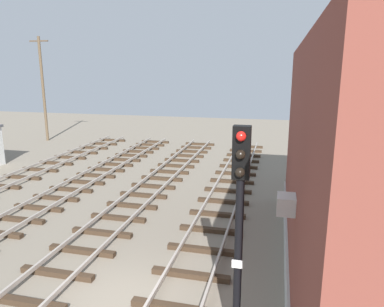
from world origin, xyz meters
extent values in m
plane|color=slate|center=(0.00, 0.00, 0.00)|extent=(80.00, 80.00, 0.00)
cube|color=#38281C|center=(1.48, 1.66, 0.09)|extent=(2.50, 0.24, 0.18)
cube|color=#38281C|center=(1.48, 3.33, 0.09)|extent=(2.50, 0.24, 0.18)
cube|color=#38281C|center=(1.48, 4.99, 0.09)|extent=(2.50, 0.24, 0.18)
cube|color=#38281C|center=(1.48, 6.65, 0.09)|extent=(2.50, 0.24, 0.18)
cube|color=#38281C|center=(1.48, 8.31, 0.09)|extent=(2.50, 0.24, 0.18)
cube|color=#38281C|center=(1.48, 9.98, 0.09)|extent=(2.50, 0.24, 0.18)
cube|color=#38281C|center=(1.48, 11.64, 0.09)|extent=(2.50, 0.24, 0.18)
cube|color=#38281C|center=(1.48, 13.30, 0.09)|extent=(2.50, 0.24, 0.18)
cube|color=#38281C|center=(1.48, 14.97, 0.09)|extent=(2.50, 0.24, 0.18)
cube|color=#38281C|center=(1.48, 16.63, 0.09)|extent=(2.50, 0.24, 0.18)
cube|color=#38281C|center=(1.48, 18.29, 0.09)|extent=(2.50, 0.24, 0.18)
cube|color=#38281C|center=(1.48, 19.95, 0.09)|extent=(2.50, 0.24, 0.18)
cube|color=#38281C|center=(1.48, 21.62, 0.09)|extent=(2.50, 0.24, 0.18)
cube|color=#9E9389|center=(0.76, 0.00, 0.25)|extent=(0.08, 44.90, 0.14)
cube|color=#9E9389|center=(2.20, 0.00, 0.25)|extent=(0.08, 44.90, 0.14)
cube|color=#38281C|center=(-2.63, -0.75, 0.09)|extent=(2.50, 0.24, 0.18)
cube|color=#38281C|center=(-2.63, 0.75, 0.09)|extent=(2.50, 0.24, 0.18)
cube|color=#38281C|center=(-2.63, 2.24, 0.09)|extent=(2.50, 0.24, 0.18)
cube|color=#38281C|center=(-2.63, 3.74, 0.09)|extent=(2.50, 0.24, 0.18)
cube|color=#38281C|center=(-2.63, 5.24, 0.09)|extent=(2.50, 0.24, 0.18)
cube|color=#38281C|center=(-2.63, 6.73, 0.09)|extent=(2.50, 0.24, 0.18)
cube|color=#38281C|center=(-2.63, 8.23, 0.09)|extent=(2.50, 0.24, 0.18)
cube|color=#38281C|center=(-2.63, 9.73, 0.09)|extent=(2.50, 0.24, 0.18)
cube|color=#38281C|center=(-2.63, 11.22, 0.09)|extent=(2.50, 0.24, 0.18)
cube|color=#38281C|center=(-2.63, 12.72, 0.09)|extent=(2.50, 0.24, 0.18)
cube|color=#38281C|center=(-2.63, 14.22, 0.09)|extent=(2.50, 0.24, 0.18)
cube|color=#38281C|center=(-2.63, 15.71, 0.09)|extent=(2.50, 0.24, 0.18)
cube|color=#38281C|center=(-2.63, 17.21, 0.09)|extent=(2.50, 0.24, 0.18)
cube|color=#38281C|center=(-2.63, 18.71, 0.09)|extent=(2.50, 0.24, 0.18)
cube|color=#38281C|center=(-2.63, 20.20, 0.09)|extent=(2.50, 0.24, 0.18)
cube|color=#38281C|center=(-2.63, 21.70, 0.09)|extent=(2.50, 0.24, 0.18)
cube|color=#9E9389|center=(-3.35, 0.00, 0.25)|extent=(0.08, 44.90, 0.14)
cube|color=#9E9389|center=(-1.91, 0.00, 0.25)|extent=(0.08, 44.90, 0.14)
cube|color=#38281C|center=(-6.74, 4.08, 0.09)|extent=(2.50, 0.24, 0.18)
cube|color=#38281C|center=(-6.74, 5.44, 0.09)|extent=(2.50, 0.24, 0.18)
cube|color=#38281C|center=(-6.74, 6.80, 0.09)|extent=(2.50, 0.24, 0.18)
cube|color=#38281C|center=(-6.74, 8.16, 0.09)|extent=(2.50, 0.24, 0.18)
cube|color=#38281C|center=(-6.74, 9.52, 0.09)|extent=(2.50, 0.24, 0.18)
cube|color=#38281C|center=(-6.74, 10.88, 0.09)|extent=(2.50, 0.24, 0.18)
cube|color=#38281C|center=(-6.74, 12.24, 0.09)|extent=(2.50, 0.24, 0.18)
cube|color=#38281C|center=(-6.74, 13.61, 0.09)|extent=(2.50, 0.24, 0.18)
cube|color=#38281C|center=(-6.74, 14.97, 0.09)|extent=(2.50, 0.24, 0.18)
cube|color=#38281C|center=(-6.74, 16.33, 0.09)|extent=(2.50, 0.24, 0.18)
cube|color=#38281C|center=(-6.74, 17.69, 0.09)|extent=(2.50, 0.24, 0.18)
cube|color=#38281C|center=(-6.74, 19.05, 0.09)|extent=(2.50, 0.24, 0.18)
cube|color=#38281C|center=(-6.74, 20.41, 0.09)|extent=(2.50, 0.24, 0.18)
cube|color=#38281C|center=(-6.74, 21.77, 0.09)|extent=(2.50, 0.24, 0.18)
cube|color=#38281C|center=(-10.85, 7.77, 0.09)|extent=(2.50, 0.24, 0.18)
cube|color=#38281C|center=(-10.85, 9.50, 0.09)|extent=(2.50, 0.24, 0.18)
cube|color=#38281C|center=(-10.85, 11.22, 0.09)|extent=(2.50, 0.24, 0.18)
cube|color=#38281C|center=(-10.85, 12.95, 0.09)|extent=(2.50, 0.24, 0.18)
cube|color=#38281C|center=(-10.85, 14.68, 0.09)|extent=(2.50, 0.24, 0.18)
cube|color=#38281C|center=(-10.85, 16.41, 0.09)|extent=(2.50, 0.24, 0.18)
cube|color=#38281C|center=(-10.85, 18.13, 0.09)|extent=(2.50, 0.24, 0.18)
cube|color=#38281C|center=(-10.85, 19.86, 0.09)|extent=(2.50, 0.24, 0.18)
cube|color=#38281C|center=(-10.85, 21.59, 0.09)|extent=(2.50, 0.24, 0.18)
cylinder|color=black|center=(3.21, -1.01, 2.08)|extent=(0.18, 0.18, 4.16)
cube|color=black|center=(3.21, -1.01, 4.71)|extent=(0.36, 0.24, 1.10)
sphere|color=red|center=(3.21, -1.19, 5.08)|extent=(0.20, 0.20, 0.20)
sphere|color=black|center=(3.21, -1.19, 4.71)|extent=(0.20, 0.20, 0.20)
sphere|color=black|center=(3.21, -1.19, 4.34)|extent=(0.20, 0.20, 0.20)
cube|color=white|center=(3.21, -1.15, 2.29)|extent=(0.24, 0.03, 0.18)
cube|color=#B2B2AD|center=(4.38, 2.47, 0.45)|extent=(0.08, 14.49, 0.90)
cube|color=silver|center=(4.19, 0.30, 3.20)|extent=(0.44, 0.60, 0.44)
cylinder|color=brown|center=(-16.78, 20.47, 4.61)|extent=(0.24, 0.24, 9.22)
cube|color=#4C3D2D|center=(-16.78, 20.47, 8.82)|extent=(1.80, 0.12, 0.12)
camera|label=1|loc=(3.91, -8.14, 6.34)|focal=33.65mm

